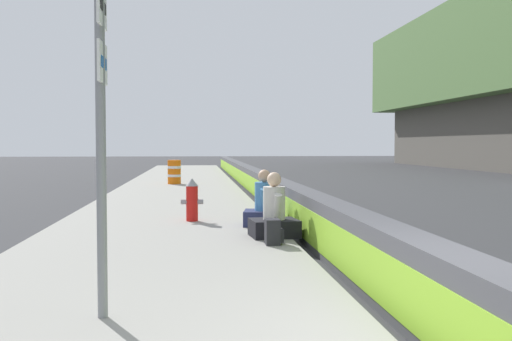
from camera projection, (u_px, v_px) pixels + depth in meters
name	position (u px, v px, depth m)	size (l,w,h in m)	color
jersey_barrier	(469.00, 315.00, 4.43)	(76.00, 0.45, 0.85)	#47474C
route_sign_post	(101.00, 86.00, 5.23)	(0.44, 0.09, 3.60)	gray
fire_hydrant	(192.00, 199.00, 11.99)	(0.26, 0.46, 0.88)	red
seated_person_foreground	(274.00, 217.00, 9.96)	(0.75, 0.85, 1.10)	black
seated_person_middle	(264.00, 208.00, 11.34)	(0.78, 0.88, 1.09)	#23284C
backpack	(273.00, 232.00, 9.20)	(0.32, 0.28, 0.40)	#232328
construction_barrel	(174.00, 172.00, 23.24)	(0.54, 0.54, 0.95)	orange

